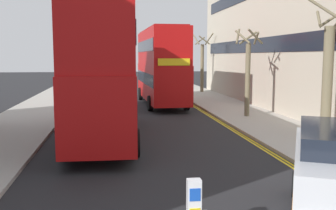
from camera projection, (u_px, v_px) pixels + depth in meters
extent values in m
cube|color=#ADA89E|center=(266.00, 124.00, 20.97)|extent=(4.00, 80.00, 0.14)
cube|color=#ADA89E|center=(12.00, 130.00, 19.17)|extent=(4.00, 80.00, 0.14)
cube|color=yellow|center=(240.00, 133.00, 18.72)|extent=(0.10, 56.00, 0.01)
cube|color=yellow|center=(237.00, 133.00, 18.70)|extent=(0.10, 56.00, 0.01)
cube|color=white|center=(194.00, 202.00, 7.92)|extent=(0.28, 0.20, 0.95)
cube|color=blue|center=(195.00, 195.00, 7.79)|extent=(0.22, 0.01, 0.26)
cube|color=#B20F0F|center=(104.00, 100.00, 17.31)|extent=(2.74, 10.85, 2.60)
cube|color=#B20F0F|center=(103.00, 41.00, 17.00)|extent=(2.68, 10.64, 2.50)
cube|color=black|center=(104.00, 93.00, 17.27)|extent=(2.76, 10.42, 0.84)
cube|color=black|center=(103.00, 39.00, 16.98)|extent=(2.74, 10.21, 0.80)
cube|color=yellow|center=(107.00, 63.00, 22.42)|extent=(2.00, 0.10, 0.44)
cube|color=maroon|center=(102.00, 11.00, 16.84)|extent=(2.46, 9.77, 0.10)
cylinder|color=black|center=(83.00, 116.00, 20.62)|extent=(0.32, 1.05, 1.04)
cylinder|color=black|center=(131.00, 115.00, 20.91)|extent=(0.32, 1.05, 1.04)
cylinder|color=black|center=(65.00, 145.00, 14.02)|extent=(0.32, 1.05, 1.04)
cylinder|color=black|center=(135.00, 143.00, 14.31)|extent=(0.32, 1.05, 1.04)
cube|color=#B20F0F|center=(161.00, 82.00, 29.65)|extent=(2.78, 10.86, 2.60)
cube|color=#B20F0F|center=(161.00, 47.00, 29.34)|extent=(2.72, 10.64, 2.50)
cube|color=black|center=(161.00, 78.00, 29.61)|extent=(2.80, 10.43, 0.84)
cube|color=black|center=(161.00, 46.00, 29.32)|extent=(2.78, 10.21, 0.80)
cube|color=yellow|center=(174.00, 62.00, 24.19)|extent=(2.00, 0.11, 0.44)
cube|color=maroon|center=(161.00, 30.00, 29.18)|extent=(2.50, 9.77, 0.10)
cylinder|color=black|center=(187.00, 103.00, 26.73)|extent=(0.33, 1.05, 1.04)
cylinder|color=black|center=(150.00, 103.00, 26.32)|extent=(0.33, 1.05, 1.04)
cylinder|color=black|center=(170.00, 93.00, 33.28)|extent=(0.33, 1.05, 1.04)
cylinder|color=black|center=(140.00, 94.00, 32.87)|extent=(0.33, 1.05, 1.04)
cylinder|color=black|center=(296.00, 184.00, 10.23)|extent=(0.50, 0.71, 0.68)
cylinder|color=#6B6047|center=(248.00, 80.00, 23.01)|extent=(0.29, 0.29, 4.23)
cylinder|color=#6B6047|center=(256.00, 38.00, 22.72)|extent=(0.23, 0.96, 0.72)
cylinder|color=#6B6047|center=(248.00, 38.00, 23.20)|extent=(1.04, 0.39, 0.78)
cylinder|color=#6B6047|center=(238.00, 36.00, 22.87)|extent=(0.63, 1.21, 0.94)
cylinder|color=#6B6047|center=(243.00, 37.00, 22.38)|extent=(0.67, 1.01, 0.82)
cylinder|color=#6B6047|center=(255.00, 36.00, 22.24)|extent=(1.10, 0.58, 0.86)
cylinder|color=#6B6047|center=(327.00, 82.00, 16.91)|extent=(0.44, 0.44, 4.78)
cylinder|color=#6B6047|center=(331.00, 19.00, 16.99)|extent=(0.90, 0.64, 0.74)
cylinder|color=#6B6047|center=(319.00, 18.00, 16.67)|extent=(0.46, 0.96, 0.74)
cylinder|color=#6B6047|center=(328.00, 11.00, 15.88)|extent=(1.32, 1.10, 1.17)
cylinder|color=#6B6047|center=(202.00, 68.00, 38.74)|extent=(0.33, 0.33, 4.66)
cylinder|color=#6B6047|center=(209.00, 39.00, 38.69)|extent=(0.54, 1.52, 1.13)
cylinder|color=#6B6047|center=(200.00, 41.00, 38.88)|extent=(1.08, 0.39, 0.81)
cylinder|color=#6B6047|center=(196.00, 39.00, 38.16)|extent=(0.42, 1.37, 1.01)
cylinder|color=#6B6047|center=(204.00, 40.00, 37.88)|extent=(1.17, 0.27, 0.86)
cube|color=#B2A893|center=(319.00, 27.00, 28.89)|extent=(10.00, 28.00, 11.58)
cube|color=black|center=(253.00, 46.00, 28.36)|extent=(0.04, 24.64, 1.00)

